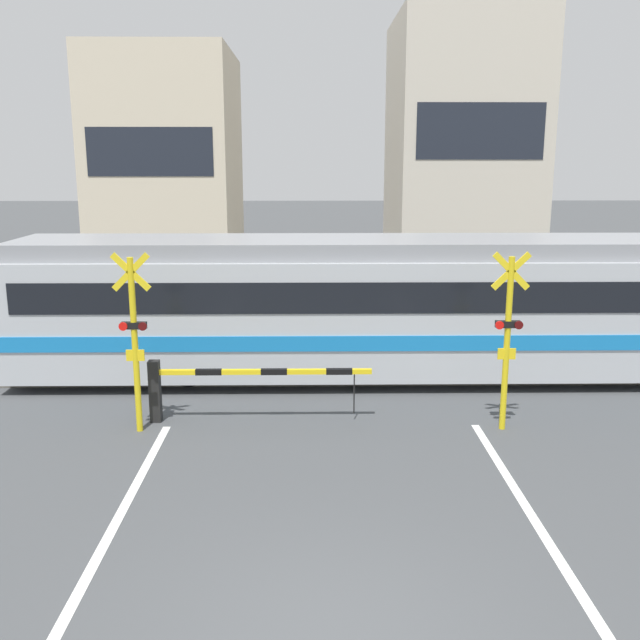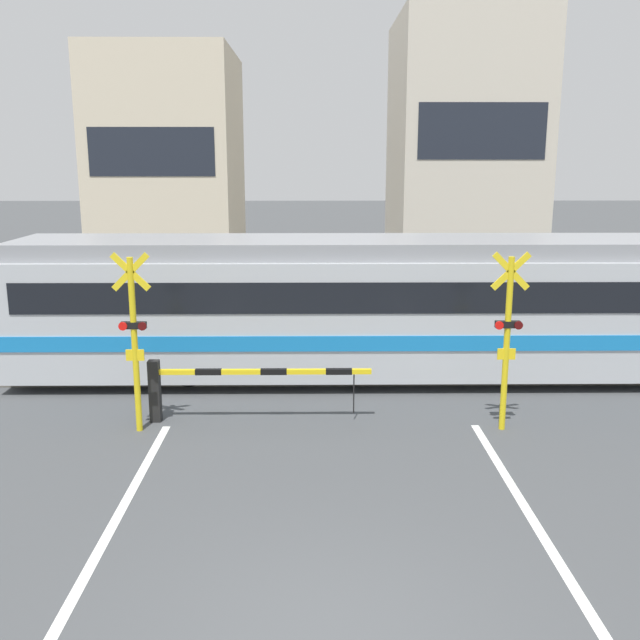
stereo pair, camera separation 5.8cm
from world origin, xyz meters
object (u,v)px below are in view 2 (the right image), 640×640
commuter_train (473,303)px  crossing_barrier_near (212,381)px  crossing_signal_left (134,335)px  crossing_signal_right (507,334)px  crossing_barrier_far (394,314)px  pedestrian (357,285)px

commuter_train → crossing_barrier_near: size_ratio=4.90×
crossing_signal_left → crossing_signal_right: (6.56, 0.00, 0.00)m
crossing_barrier_far → crossing_signal_right: 6.51m
crossing_signal_left → crossing_signal_right: same height
commuter_train → crossing_barrier_near: 6.19m
crossing_barrier_near → commuter_train: bearing=27.4°
commuter_train → crossing_signal_right: 3.29m
crossing_barrier_far → crossing_signal_left: 8.30m
commuter_train → crossing_barrier_near: bearing=-152.6°
crossing_signal_left → pedestrian: (4.53, 9.92, -0.87)m
commuter_train → pedestrian: bearing=108.1°
crossing_barrier_near → crossing_signal_left: crossing_signal_left is taller
crossing_barrier_far → crossing_barrier_near: bearing=-124.7°
crossing_barrier_far → crossing_signal_left: bearing=-130.1°
crossing_barrier_near → pedestrian: 10.00m
crossing_signal_left → pedestrian: crossing_signal_left is taller
commuter_train → pedestrian: (-2.17, 6.64, -0.75)m
crossing_barrier_near → crossing_signal_left: bearing=-159.3°
crossing_barrier_near → crossing_signal_right: bearing=-5.1°
commuter_train → pedestrian: 7.02m
crossing_barrier_near → pedestrian: pedestrian is taller
crossing_signal_left → commuter_train: bearing=26.2°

